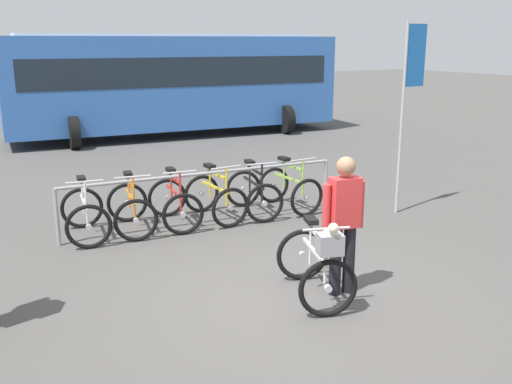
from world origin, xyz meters
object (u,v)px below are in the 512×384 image
Objects in this scene: racked_bike_white at (85,214)px; racked_bike_lime at (290,189)px; racked_bike_red at (175,203)px; racked_bike_orange at (131,209)px; racked_bike_black at (254,194)px; bus_distant at (174,79)px; banner_flag at (410,82)px; racked_bike_yellow at (215,198)px; featured_bicycle at (318,262)px; person_with_featured_bike at (344,219)px.

racked_bike_lime is (3.49, -0.24, 0.00)m from racked_bike_white.
racked_bike_white is 1.40m from racked_bike_red.
racked_bike_orange is (0.70, -0.05, 0.00)m from racked_bike_white.
racked_bike_red is 1.00× the size of racked_bike_black.
racked_bike_white is 1.05× the size of racked_bike_lime.
banner_flag is (0.21, -9.84, 0.49)m from bus_distant.
racked_bike_yellow is 0.35× the size of banner_flag.
racked_bike_red is at bearing -3.98° from racked_bike_white.
featured_bicycle is at bearing -147.01° from banner_flag.
racked_bike_white is 2.10m from racked_bike_yellow.
featured_bicycle is 0.58m from person_with_featured_bike.
person_with_featured_bike is at bearing 7.89° from featured_bicycle.
person_with_featured_bike reaches higher than racked_bike_orange.
racked_bike_yellow is 3.40m from featured_bicycle.
bus_distant is (4.91, 8.51, 1.37)m from racked_bike_white.
racked_bike_white is at bearing 176.02° from racked_bike_red.
banner_flag is at bearing 32.99° from featured_bicycle.
racked_bike_orange is at bearing 176.02° from racked_bike_lime.
racked_bike_white is 9.92m from bus_distant.
banner_flag is at bearing -16.14° from racked_bike_orange.
featured_bicycle is at bearing -84.39° from racked_bike_red.
person_with_featured_bike is 0.51× the size of banner_flag.
racked_bike_orange and racked_bike_red have the same top height.
banner_flag is (4.42, -1.28, 1.86)m from racked_bike_orange.
racked_bike_red is at bearing 176.02° from racked_bike_black.
bus_distant is (2.82, 8.66, 1.37)m from racked_bike_yellow.
racked_bike_black is 0.93× the size of featured_bicycle.
racked_bike_white is at bearing 176.02° from racked_bike_black.
banner_flag is at bearing -88.79° from bus_distant.
racked_bike_yellow is 0.11× the size of bus_distant.
racked_bike_lime is at bearing 61.84° from featured_bicycle.
bus_distant is at bearing 75.21° from featured_bicycle.
racked_bike_orange is 1.40m from racked_bike_yellow.
banner_flag is at bearing 35.57° from person_with_featured_bike.
racked_bike_black is 3.50m from featured_bicycle.
racked_bike_white is 0.72× the size of person_with_featured_bike.
racked_bike_black is 1.04× the size of racked_bike_lime.
featured_bicycle is at bearing -96.11° from racked_bike_yellow.
racked_bike_red is 4.34m from banner_flag.
racked_bike_lime is at bearing 146.33° from banner_flag.
racked_bike_red is at bearing -3.98° from racked_bike_orange.
racked_bike_white and racked_bike_orange have the same top height.
racked_bike_yellow and racked_bike_black have the same top height.
racked_bike_white is 0.97× the size of racked_bike_orange.
banner_flag is at bearing -18.29° from racked_bike_red.
featured_bicycle reaches higher than racked_bike_lime.
bus_distant reaches higher than racked_bike_orange.
racked_bike_orange and racked_bike_lime have the same top height.
person_with_featured_bike is (-1.37, -3.23, 0.54)m from racked_bike_lime.
racked_bike_black and racked_bike_lime have the same top height.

